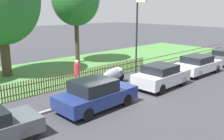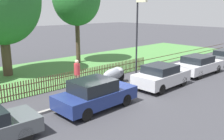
# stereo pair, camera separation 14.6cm
# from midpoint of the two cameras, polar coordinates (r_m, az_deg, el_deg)

# --- Properties ---
(ground_plane) EXTENTS (120.00, 120.00, 0.00)m
(ground_plane) POSITION_cam_midpoint_polar(r_m,az_deg,el_deg) (14.83, 0.57, -5.29)
(ground_plane) COLOR #38383D
(kerb_stone) EXTENTS (42.36, 0.20, 0.12)m
(kerb_stone) POSITION_cam_midpoint_polar(r_m,az_deg,el_deg) (14.88, 0.30, -4.98)
(kerb_stone) COLOR gray
(kerb_stone) RESTS_ON ground
(grass_strip) EXTENTS (42.36, 8.84, 0.01)m
(grass_strip) POSITION_cam_midpoint_polar(r_m,az_deg,el_deg) (20.48, -13.45, -0.31)
(grass_strip) COLOR #477F3D
(grass_strip) RESTS_ON ground
(park_fence) EXTENTS (42.36, 0.05, 1.00)m
(park_fence) POSITION_cam_midpoint_polar(r_m,az_deg,el_deg) (16.75, -6.05, -1.36)
(park_fence) COLOR brown
(park_fence) RESTS_ON ground
(parked_car_navy_estate) EXTENTS (4.20, 1.95, 1.51)m
(parked_car_navy_estate) POSITION_cam_midpoint_polar(r_m,az_deg,el_deg) (12.42, -3.51, -5.49)
(parked_car_navy_estate) COLOR navy
(parked_car_navy_estate) RESTS_ON ground
(parked_car_red_compact) EXTENTS (3.94, 1.93, 1.48)m
(parked_car_red_compact) POSITION_cam_midpoint_polar(r_m,az_deg,el_deg) (16.04, 11.47, -1.31)
(parked_car_red_compact) COLOR #BCBCC1
(parked_car_red_compact) RESTS_ON ground
(parked_car_white_van) EXTENTS (4.39, 1.98, 1.43)m
(parked_car_white_van) POSITION_cam_midpoint_polar(r_m,az_deg,el_deg) (20.09, 19.36, 1.16)
(parked_car_white_van) COLOR silver
(parked_car_white_van) RESTS_ON ground
(covered_motorcycle) EXTENTS (2.12, 0.85, 1.06)m
(covered_motorcycle) POSITION_cam_midpoint_polar(r_m,az_deg,el_deg) (16.54, 0.76, -0.91)
(covered_motorcycle) COLOR black
(covered_motorcycle) RESTS_ON ground
(tree_mid_park) EXTENTS (5.56, 5.56, 8.71)m
(tree_mid_park) POSITION_cam_midpoint_polar(r_m,az_deg,el_deg) (19.72, -23.90, 14.46)
(tree_mid_park) COLOR #473828
(tree_mid_park) RESTS_ON ground
(pedestrian_near_fence) EXTENTS (0.43, 0.43, 1.84)m
(pedestrian_near_fence) POSITION_cam_midpoint_polar(r_m,az_deg,el_deg) (15.52, -7.71, -0.56)
(pedestrian_near_fence) COLOR #7F6B51
(pedestrian_near_fence) RESTS_ON ground
(street_lamp) EXTENTS (0.20, 0.79, 5.44)m
(street_lamp) POSITION_cam_midpoint_polar(r_m,az_deg,el_deg) (16.42, 6.25, 8.79)
(street_lamp) COLOR black
(street_lamp) RESTS_ON ground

